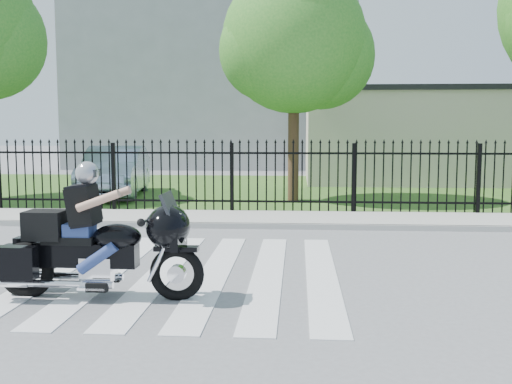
{
  "coord_description": "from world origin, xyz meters",
  "views": [
    {
      "loc": [
        1.64,
        -8.74,
        2.19
      ],
      "look_at": [
        0.87,
        2.17,
        1.0
      ],
      "focal_mm": 42.0,
      "sensor_mm": 36.0,
      "label": 1
    }
  ],
  "objects": [
    {
      "name": "motorcycle_rider",
      "position": [
        -0.97,
        -1.38,
        0.74
      ],
      "size": [
        2.72,
        0.81,
        1.8
      ],
      "rotation": [
        0.0,
        0.0,
        -0.02
      ],
      "color": "black",
      "rests_on": "ground"
    },
    {
      "name": "building_low_roof",
      "position": [
        7.0,
        16.0,
        3.6
      ],
      "size": [
        10.2,
        6.2,
        0.2
      ],
      "primitive_type": "cube",
      "color": "black",
      "rests_on": "building_low"
    },
    {
      "name": "building_tall",
      "position": [
        -3.0,
        26.0,
        6.0
      ],
      "size": [
        15.0,
        10.0,
        12.0
      ],
      "primitive_type": "cube",
      "color": "#989AA0",
      "rests_on": "ground"
    },
    {
      "name": "iron_fence",
      "position": [
        0.0,
        6.0,
        0.9
      ],
      "size": [
        26.0,
        0.04,
        1.8
      ],
      "color": "black",
      "rests_on": "ground"
    },
    {
      "name": "sidewalk",
      "position": [
        0.0,
        5.0,
        0.06
      ],
      "size": [
        40.0,
        2.0,
        0.12
      ],
      "primitive_type": "cube",
      "color": "#ADAAA3",
      "rests_on": "ground"
    },
    {
      "name": "ground",
      "position": [
        0.0,
        0.0,
        0.0
      ],
      "size": [
        120.0,
        120.0,
        0.0
      ],
      "primitive_type": "plane",
      "color": "slate",
      "rests_on": "ground"
    },
    {
      "name": "crosswalk",
      "position": [
        0.0,
        0.0,
        0.01
      ],
      "size": [
        5.0,
        5.5,
        0.01
      ],
      "primitive_type": null,
      "color": "silver",
      "rests_on": "ground"
    },
    {
      "name": "grass_strip",
      "position": [
        0.0,
        12.0,
        0.01
      ],
      "size": [
        40.0,
        12.0,
        0.02
      ],
      "primitive_type": "cube",
      "color": "#2F561D",
      "rests_on": "ground"
    },
    {
      "name": "tree_mid",
      "position": [
        1.5,
        9.0,
        4.67
      ],
      "size": [
        4.2,
        4.2,
        6.78
      ],
      "color": "#382316",
      "rests_on": "ground"
    },
    {
      "name": "parked_car",
      "position": [
        -4.12,
        9.72,
        0.81
      ],
      "size": [
        2.27,
        4.94,
        1.57
      ],
      "primitive_type": "imported",
      "rotation": [
        0.0,
        0.0,
        0.13
      ],
      "color": "#AABCD6",
      "rests_on": "grass_strip"
    },
    {
      "name": "building_low",
      "position": [
        7.0,
        16.0,
        1.75
      ],
      "size": [
        10.0,
        6.0,
        3.5
      ],
      "primitive_type": "cube",
      "color": "beige",
      "rests_on": "ground"
    },
    {
      "name": "curb",
      "position": [
        0.0,
        4.0,
        0.06
      ],
      "size": [
        40.0,
        0.12,
        0.12
      ],
      "primitive_type": "cube",
      "color": "#ADAAA3",
      "rests_on": "ground"
    }
  ]
}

